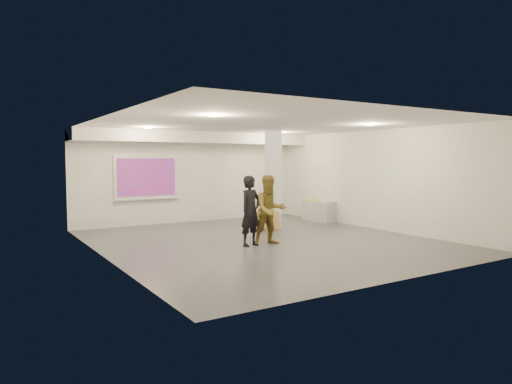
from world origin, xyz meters
TOP-DOWN VIEW (x-y plane):
  - floor at (0.00, 0.00)m, footprint 8.00×9.00m
  - ceiling at (0.00, 0.00)m, footprint 8.00×9.00m
  - wall_back at (0.00, 4.50)m, footprint 8.00×0.01m
  - wall_front at (0.00, -4.50)m, footprint 8.00×0.01m
  - wall_left at (-4.00, 0.00)m, footprint 0.01×9.00m
  - wall_right at (4.00, 0.00)m, footprint 0.01×9.00m
  - soffit_band at (0.00, 3.95)m, footprint 8.00×1.10m
  - downlight_nw at (-2.20, 2.50)m, footprint 0.22×0.22m
  - downlight_ne at (2.20, 2.50)m, footprint 0.22×0.22m
  - downlight_sw at (-2.20, -1.50)m, footprint 0.22×0.22m
  - downlight_se at (2.20, -1.50)m, footprint 0.22×0.22m
  - column at (1.50, 1.80)m, footprint 0.52×0.52m
  - projection_screen at (-1.60, 4.45)m, footprint 2.10×0.13m
  - credenza at (3.72, 2.22)m, footprint 0.59×1.22m
  - papers_stack at (3.72, 2.02)m, footprint 0.33×0.39m
  - postit_pad at (3.73, 2.48)m, footprint 0.24×0.32m
  - cardboard_back at (1.20, 1.42)m, footprint 0.52×0.18m
  - cardboard_front at (1.06, 1.57)m, footprint 0.51×0.20m
  - woman at (-0.63, -0.37)m, footprint 0.71×0.56m
  - man at (-0.12, -0.45)m, footprint 0.93×0.78m

SIDE VIEW (x-z plane):
  - floor at x=0.00m, z-range -0.01..0.01m
  - cardboard_front at x=1.06m, z-range 0.00..0.55m
  - cardboard_back at x=1.20m, z-range 0.00..0.56m
  - credenza at x=3.72m, z-range 0.00..0.69m
  - papers_stack at x=3.72m, z-range 0.69..0.71m
  - postit_pad at x=3.73m, z-range 0.69..0.72m
  - woman at x=-0.63m, z-range 0.00..1.71m
  - man at x=-0.12m, z-range 0.00..1.72m
  - wall_back at x=0.00m, z-range 0.00..3.00m
  - wall_front at x=0.00m, z-range 0.00..3.00m
  - wall_left at x=-4.00m, z-range 0.00..3.00m
  - wall_right at x=4.00m, z-range 0.00..3.00m
  - column at x=1.50m, z-range 0.00..3.00m
  - projection_screen at x=-1.60m, z-range 0.82..2.24m
  - soffit_band at x=0.00m, z-range 2.64..3.00m
  - downlight_nw at x=-2.20m, z-range 2.97..2.99m
  - downlight_ne at x=2.20m, z-range 2.97..2.99m
  - downlight_sw at x=-2.20m, z-range 2.97..2.99m
  - downlight_se at x=2.20m, z-range 2.97..2.99m
  - ceiling at x=0.00m, z-range 3.00..3.00m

